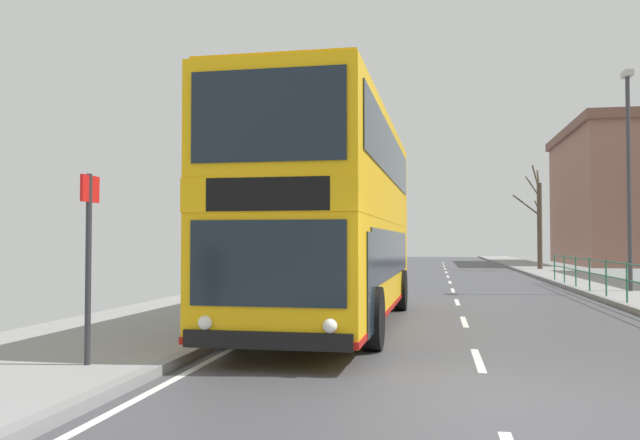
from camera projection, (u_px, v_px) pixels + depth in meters
ground at (428, 395)px, 7.46m from camera, size 15.80×140.00×0.20m
double_decker_bus_main at (333, 217)px, 14.07m from camera, size 2.81×10.71×4.42m
pedestrian_railing_far_kerb at (639, 277)px, 16.64m from camera, size 0.05×24.03×1.09m
bus_stop_sign_near at (89, 246)px, 8.82m from camera, size 0.08×0.44×2.55m
street_lamp_far_side at (629, 162)px, 22.06m from camera, size 0.28×0.60×7.38m
bare_tree_far_00 at (539, 219)px, 39.89m from camera, size 1.82×1.59×6.37m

